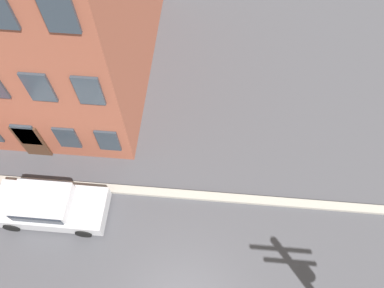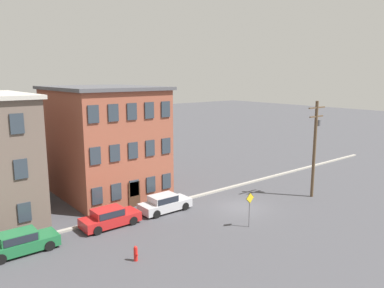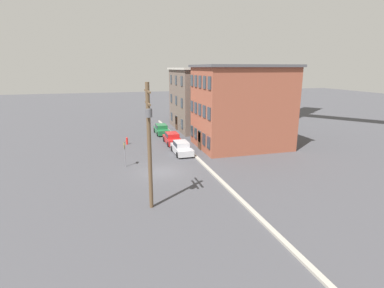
# 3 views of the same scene
# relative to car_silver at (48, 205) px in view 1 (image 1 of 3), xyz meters

# --- Properties ---
(kerb_strip) EXTENTS (56.00, 0.36, 0.16)m
(kerb_strip) POSITION_rel_car_silver_xyz_m (5.62, 1.17, -0.67)
(kerb_strip) COLOR #9E998E
(kerb_strip) RESTS_ON ground_plane
(car_silver) EXTENTS (4.40, 1.92, 1.43)m
(car_silver) POSITION_rel_car_silver_xyz_m (0.00, 0.00, 0.00)
(car_silver) COLOR #B7B7BC
(car_silver) RESTS_ON ground_plane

